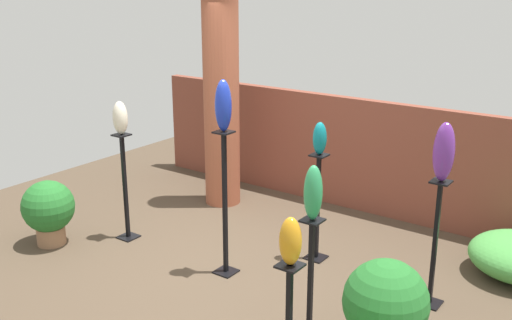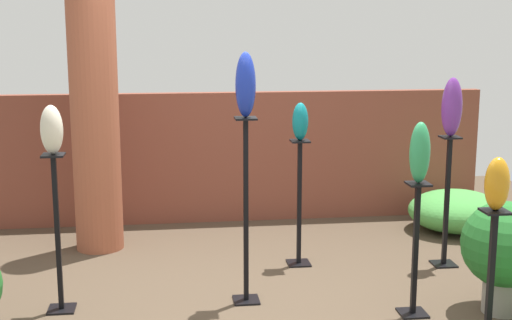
% 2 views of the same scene
% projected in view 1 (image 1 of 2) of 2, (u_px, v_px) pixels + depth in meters
% --- Properties ---
extents(ground_plane, '(8.00, 8.00, 0.00)m').
position_uv_depth(ground_plane, '(232.00, 271.00, 5.91)').
color(ground_plane, '#4C3D2D').
extents(brick_wall_back, '(5.60, 0.12, 1.39)m').
position_uv_depth(brick_wall_back, '(342.00, 152.00, 7.43)').
color(brick_wall_back, brown).
rests_on(brick_wall_back, ground).
extents(brick_pillar, '(0.44, 0.44, 2.75)m').
position_uv_depth(brick_pillar, '(221.00, 97.00, 7.31)').
color(brick_pillar, '#9E5138').
rests_on(brick_pillar, ground).
extents(pedestal_cobalt, '(0.20, 0.20, 1.43)m').
position_uv_depth(pedestal_cobalt, '(225.00, 210.00, 5.69)').
color(pedestal_cobalt, black).
rests_on(pedestal_cobalt, ground).
extents(pedestal_violet, '(0.20, 0.20, 1.16)m').
position_uv_depth(pedestal_violet, '(434.00, 249.00, 5.17)').
color(pedestal_violet, black).
rests_on(pedestal_violet, ground).
extents(pedestal_ivory, '(0.20, 0.20, 1.19)m').
position_uv_depth(pedestal_ivory, '(125.00, 192.00, 6.50)').
color(pedestal_ivory, black).
rests_on(pedestal_ivory, ground).
extents(pedestal_teal, '(0.20, 0.20, 1.12)m').
position_uv_depth(pedestal_teal, '(317.00, 212.00, 6.03)').
color(pedestal_teal, black).
rests_on(pedestal_teal, ground).
extents(pedestal_jade, '(0.20, 0.20, 0.99)m').
position_uv_depth(pedestal_jade, '(310.00, 283.00, 4.77)').
color(pedestal_jade, black).
rests_on(pedestal_jade, ground).
extents(art_vase_cobalt, '(0.15, 0.16, 0.48)m').
position_uv_depth(art_vase_cobalt, '(223.00, 106.00, 5.39)').
color(art_vase_cobalt, '#192D9E').
rests_on(art_vase_cobalt, pedestal_cobalt).
extents(art_vase_violet, '(0.18, 0.16, 0.50)m').
position_uv_depth(art_vase_violet, '(444.00, 152.00, 4.91)').
color(art_vase_violet, '#6B2D8C').
rests_on(art_vase_violet, pedestal_violet).
extents(art_vase_ivory, '(0.16, 0.15, 0.35)m').
position_uv_depth(art_vase_ivory, '(120.00, 118.00, 6.26)').
color(art_vase_ivory, beige).
rests_on(art_vase_ivory, pedestal_ivory).
extents(art_vase_teal, '(0.14, 0.13, 0.32)m').
position_uv_depth(art_vase_teal, '(320.00, 138.00, 5.80)').
color(art_vase_teal, '#0F727A').
rests_on(art_vase_teal, pedestal_teal).
extents(art_vase_amber, '(0.15, 0.14, 0.34)m').
position_uv_depth(art_vase_amber, '(290.00, 241.00, 3.89)').
color(art_vase_amber, orange).
rests_on(art_vase_amber, pedestal_amber).
extents(art_vase_jade, '(0.15, 0.14, 0.44)m').
position_uv_depth(art_vase_jade, '(313.00, 193.00, 4.54)').
color(art_vase_jade, '#2D9356').
rests_on(art_vase_jade, pedestal_jade).
extents(potted_plant_front_right, '(0.56, 0.56, 0.72)m').
position_uv_depth(potted_plant_front_right, '(48.00, 209.00, 6.39)').
color(potted_plant_front_right, '#936B4C').
rests_on(potted_plant_front_right, ground).
extents(potted_plant_mid_left, '(0.63, 0.63, 0.84)m').
position_uv_depth(potted_plant_mid_left, '(385.00, 305.00, 4.35)').
color(potted_plant_mid_left, gray).
rests_on(potted_plant_mid_left, ground).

